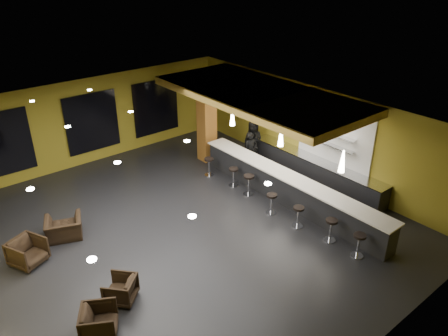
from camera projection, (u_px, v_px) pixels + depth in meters
floor at (186, 229)px, 13.95m from camera, size 12.00×13.00×0.10m
ceiling at (181, 123)px, 12.33m from camera, size 12.00×13.00×0.10m
wall_back at (91, 121)px, 17.65m from camera, size 12.00×0.10×3.50m
wall_front at (373, 300)px, 8.63m from camera, size 12.00×0.10×3.50m
wall_right at (314, 132)px, 16.59m from camera, size 0.10×13.00×3.50m
wood_soffit at (259, 95)px, 15.38m from camera, size 3.60×8.00×0.28m
window_left at (0, 145)px, 15.60m from camera, size 2.20×0.06×2.40m
window_center at (92, 122)px, 17.60m from camera, size 2.20×0.06×2.40m
window_right at (156, 107)px, 19.30m from camera, size 2.20×0.06×2.40m
tile_backsplash at (335, 134)px, 15.73m from camera, size 0.06×3.20×2.40m
bar_counter at (288, 190)px, 15.09m from camera, size 0.60×8.00×1.00m
bar_top at (289, 177)px, 14.86m from camera, size 0.78×8.10×0.05m
prep_counter at (314, 170)px, 16.61m from camera, size 0.70×6.00×0.86m
prep_top at (316, 159)px, 16.40m from camera, size 0.72×6.00×0.03m
wall_shelf_lower at (336, 147)px, 15.70m from camera, size 0.30×1.50×0.03m
wall_shelf_upper at (337, 135)px, 15.49m from camera, size 0.30×1.50×0.03m
column at (207, 120)px, 17.70m from camera, size 0.60×0.60×3.50m
pendant_0 at (342, 161)px, 12.88m from camera, size 0.20×0.20×0.70m
pendant_1 at (281, 136)px, 14.61m from camera, size 0.20×0.20×0.70m
pendant_2 at (232, 117)px, 16.33m from camera, size 0.20×0.20×0.70m
staff_a at (251, 151)px, 17.40m from camera, size 0.63×0.50×1.52m
staff_b at (253, 145)px, 17.72m from camera, size 0.94×0.81×1.67m
staff_c at (253, 140)px, 18.16m from camera, size 0.97×0.80×1.69m
armchair_a at (99, 322)px, 9.93m from camera, size 1.10×1.09×0.74m
armchair_b at (120, 289)px, 10.92m from camera, size 1.03×1.03×0.68m
armchair_c at (28, 252)px, 12.18m from camera, size 1.12×1.13×0.78m
armchair_d at (64, 228)px, 13.30m from camera, size 1.33×1.26×0.69m
bar_stool_0 at (359, 242)px, 12.43m from camera, size 0.38×0.38×0.75m
bar_stool_1 at (331, 227)px, 13.10m from camera, size 0.38×0.38×0.75m
bar_stool_2 at (298, 214)px, 13.78m from camera, size 0.37×0.37×0.73m
bar_stool_3 at (272, 201)px, 14.49m from camera, size 0.36×0.36×0.72m
bar_stool_4 at (249, 182)px, 15.59m from camera, size 0.39×0.39×0.78m
bar_stool_5 at (234, 175)px, 16.18m from camera, size 0.37×0.37×0.73m
bar_stool_6 at (209, 164)px, 16.95m from camera, size 0.37×0.37×0.74m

